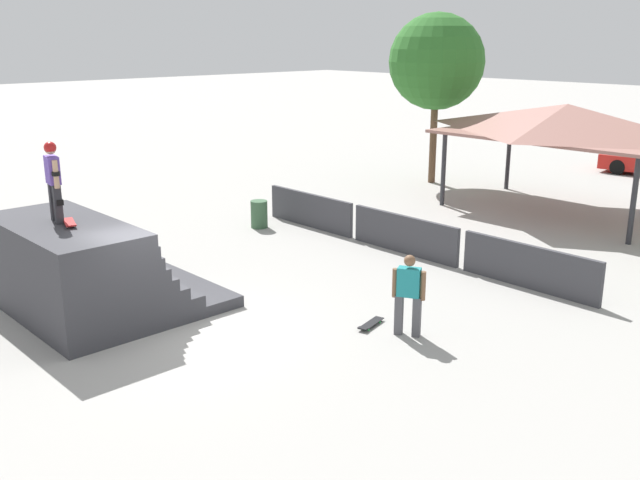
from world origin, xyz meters
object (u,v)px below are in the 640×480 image
bystander_walking (409,291)px  tree_far_back (437,62)px  skater_on_deck (53,176)px  trash_bin (259,214)px  skateboard_on_deck (69,223)px  skateboard_on_ground (370,324)px

bystander_walking → tree_far_back: tree_far_back is taller
skater_on_deck → trash_bin: (-2.80, 7.47, -2.58)m
skateboard_on_deck → skateboard_on_ground: bearing=61.1°
tree_far_back → skateboard_on_deck: bearing=-76.5°
bystander_walking → tree_far_back: (-9.38, 12.53, 3.84)m
bystander_walking → skateboard_on_ground: bearing=-11.6°
tree_far_back → trash_bin: (0.82, -9.55, -4.35)m
skateboard_on_ground → tree_far_back: (-8.58, 12.76, 4.71)m
skateboard_on_deck → trash_bin: size_ratio=0.95×
skateboard_on_deck → trash_bin: (-3.25, 7.42, -1.67)m
bystander_walking → tree_far_back: 16.12m
bystander_walking → skater_on_deck: bearing=10.1°
skateboard_on_ground → tree_far_back: size_ratio=0.12×
skater_on_deck → bystander_walking: (5.75, 4.49, -2.07)m
skateboard_on_deck → skateboard_on_ground: (4.51, 4.21, -2.04)m
skateboard_on_deck → skateboard_on_ground: skateboard_on_deck is taller
skateboard_on_ground → trash_bin: trash_bin is taller
bystander_walking → tree_far_back: bearing=-81.1°
skater_on_deck → trash_bin: size_ratio=1.97×
trash_bin → skater_on_deck: bearing=-69.4°
skater_on_deck → tree_far_back: size_ratio=0.25×
skater_on_deck → tree_far_back: (-3.62, 17.02, 1.77)m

